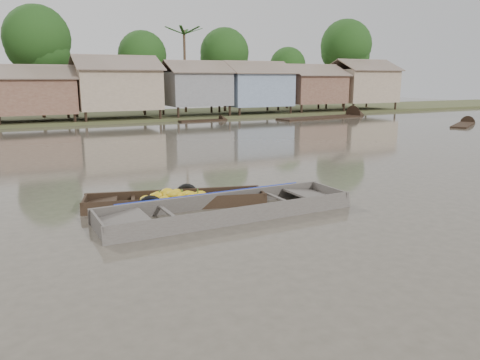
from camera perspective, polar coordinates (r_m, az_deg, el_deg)
name	(u,v)px	position (r m, az deg, el deg)	size (l,w,h in m)	color
ground	(268,215)	(12.47, 3.41, -4.32)	(120.00, 120.00, 0.00)	#4D473B
riverbank	(117,83)	(43.15, -14.82, 11.31)	(120.00, 12.47, 10.22)	#384723
banana_boat	(173,201)	(13.49, -8.18, -2.58)	(5.25, 2.50, 0.72)	black
viewer_boat	(228,213)	(12.48, -1.51, -4.06)	(6.90, 1.92, 0.55)	#453F3A
distant_boats	(260,123)	(38.22, 2.45, 6.93)	(48.36, 14.71, 0.35)	black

